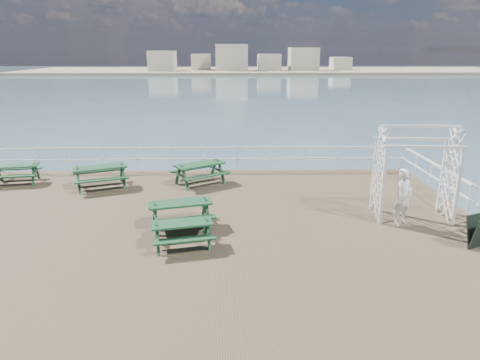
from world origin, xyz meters
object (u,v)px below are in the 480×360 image
trellis_arbor (414,177)px  picnic_table_e (181,209)px  picnic_table_c (200,169)px  picnic_table_d (182,229)px  picnic_table_a (15,170)px  picnic_table_b (100,172)px  person (403,197)px

trellis_arbor → picnic_table_e: bearing=-170.5°
picnic_table_c → picnic_table_d: (-0.12, -5.70, -0.10)m
picnic_table_a → picnic_table_c: picnic_table_c is taller
picnic_table_d → picnic_table_a: bearing=128.4°
picnic_table_d → picnic_table_b: bearing=112.8°
picnic_table_a → person: size_ratio=1.10×
picnic_table_b → picnic_table_d: picnic_table_b is taller
picnic_table_d → picnic_table_e: size_ratio=0.87×
picnic_table_b → picnic_table_e: (3.54, -3.95, -0.04)m
picnic_table_c → person: (6.45, -4.34, 0.27)m
picnic_table_e → person: person is taller
picnic_table_b → picnic_table_c: bearing=-15.1°
picnic_table_a → picnic_table_c: size_ratio=0.78×
picnic_table_a → picnic_table_b: bearing=-20.2°
picnic_table_b → person: 11.03m
picnic_table_b → trellis_arbor: (10.83, -3.36, 0.71)m
picnic_table_c → person: size_ratio=1.41×
picnic_table_b → person: person is taller
picnic_table_c → picnic_table_d: 5.70m
picnic_table_d → picnic_table_e: picnic_table_e is taller
picnic_table_a → trellis_arbor: 15.01m
picnic_table_b → person: bearing=-41.9°
picnic_table_a → picnic_table_c: bearing=-11.7°
trellis_arbor → person: size_ratio=1.69×
picnic_table_b → picnic_table_e: size_ratio=1.12×
picnic_table_e → trellis_arbor: (7.29, 0.59, 0.75)m
picnic_table_a → person: (13.89, -4.65, 0.34)m
picnic_table_d → person: person is taller
picnic_table_c → picnic_table_e: picnic_table_c is taller
picnic_table_a → picnic_table_d: bearing=-48.7°
picnic_table_b → picnic_table_c: size_ratio=0.97×
trellis_arbor → picnic_table_d: bearing=-159.7°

